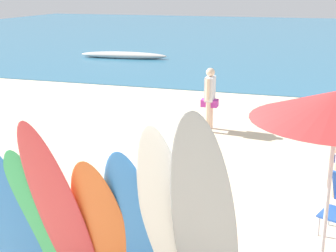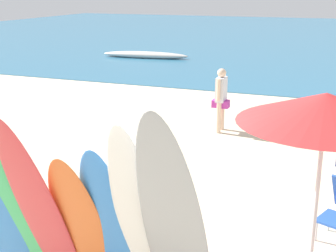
# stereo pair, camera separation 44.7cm
# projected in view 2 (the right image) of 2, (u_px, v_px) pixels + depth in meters

# --- Properties ---
(ground) EXTENTS (60.00, 60.00, 0.00)m
(ground) POSITION_uv_depth(u_px,v_px,m) (276.00, 76.00, 17.76)
(ground) COLOR beige
(ocean_water) EXTENTS (60.00, 40.00, 0.02)m
(ocean_water) POSITION_uv_depth(u_px,v_px,m) (312.00, 36.00, 32.57)
(ocean_water) COLOR teal
(ocean_water) RESTS_ON ground
(surfboard_rack) EXTENTS (3.04, 0.07, 0.76)m
(surfboard_rack) POSITION_uv_depth(u_px,v_px,m) (88.00, 243.00, 5.06)
(surfboard_rack) COLOR brown
(surfboard_rack) RESTS_ON ground
(surfboard_green_3) EXTENTS (0.51, 0.79, 1.98)m
(surfboard_green_3) POSITION_uv_depth(u_px,v_px,m) (27.00, 229.00, 4.56)
(surfboard_green_3) COLOR #38B266
(surfboard_green_3) RESTS_ON ground
(surfboard_red_4) EXTENTS (0.52, 1.01, 2.32)m
(surfboard_red_4) POSITION_uv_depth(u_px,v_px,m) (46.00, 225.00, 4.30)
(surfboard_red_4) COLOR #D13D42
(surfboard_red_4) RESTS_ON ground
(surfboard_orange_5) EXTENTS (0.53, 0.79, 1.95)m
(surfboard_orange_5) POSITION_uv_depth(u_px,v_px,m) (86.00, 243.00, 4.34)
(surfboard_orange_5) COLOR orange
(surfboard_orange_5) RESTS_ON ground
(surfboard_blue_6) EXTENTS (0.60, 0.75, 2.05)m
(surfboard_blue_6) POSITION_uv_depth(u_px,v_px,m) (116.00, 245.00, 4.21)
(surfboard_blue_6) COLOR #337AD1
(surfboard_blue_6) RESTS_ON ground
(surfboard_white_7) EXTENTS (0.54, 0.90, 2.34)m
(surfboard_white_7) POSITION_uv_depth(u_px,v_px,m) (145.00, 243.00, 3.98)
(surfboard_white_7) COLOR white
(surfboard_white_7) RESTS_ON ground
(surfboard_grey_8) EXTENTS (0.52, 1.09, 2.54)m
(surfboard_grey_8) POSITION_uv_depth(u_px,v_px,m) (178.00, 247.00, 3.72)
(surfboard_grey_8) COLOR #999EA3
(surfboard_grey_8) RESTS_ON ground
(beachgoer_strolling) EXTENTS (0.39, 0.56, 1.49)m
(beachgoer_strolling) POSITION_uv_depth(u_px,v_px,m) (221.00, 96.00, 10.78)
(beachgoer_strolling) COLOR beige
(beachgoer_strolling) RESTS_ON ground
(beach_umbrella) EXTENTS (1.73, 1.73, 2.29)m
(beach_umbrella) POSITION_uv_depth(u_px,v_px,m) (325.00, 108.00, 4.51)
(beach_umbrella) COLOR silver
(beach_umbrella) RESTS_ON ground
(distant_boat) EXTENTS (4.26, 1.12, 0.34)m
(distant_boat) POSITION_uv_depth(u_px,v_px,m) (145.00, 55.00, 22.28)
(distant_boat) COLOR silver
(distant_boat) RESTS_ON ground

